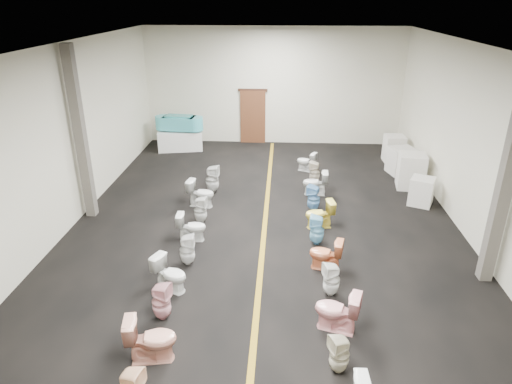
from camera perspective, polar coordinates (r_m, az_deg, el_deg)
floor at (r=11.40m, az=0.96°, el=-5.64°), size 16.00×16.00×0.00m
ceiling at (r=10.02m, az=1.14°, el=17.48°), size 16.00×16.00×0.00m
wall_back at (r=18.26m, az=2.18°, el=13.01°), size 10.00×0.00×10.00m
wall_left at (r=11.80m, az=-24.11°, el=5.18°), size 0.00×16.00×16.00m
wall_right at (r=11.44m, az=26.99°, el=4.13°), size 0.00×16.00×16.00m
aisle_stripe at (r=11.40m, az=0.96°, el=-5.63°), size 0.12×15.60×0.01m
back_door at (r=18.49m, az=-0.39°, el=9.36°), size 1.00×0.10×2.10m
door_frame at (r=18.27m, az=-0.40°, el=12.62°), size 1.15×0.08×0.10m
column_left at (r=12.55m, az=-21.11°, el=6.66°), size 0.25×0.25×4.50m
column_right at (r=10.06m, az=28.78°, el=1.34°), size 0.25×0.25×4.50m
display_table at (r=18.01m, az=-9.44°, el=6.42°), size 1.80×1.14×0.74m
bathtub at (r=17.82m, az=-9.58°, el=8.56°), size 1.85×0.78×0.55m
appliance_crate_a at (r=13.80m, az=19.98°, el=0.08°), size 0.82×0.82×0.80m
appliance_crate_b at (r=14.88m, az=18.81°, el=2.50°), size 0.88×0.88×1.08m
appliance_crate_c at (r=16.03m, az=17.72°, el=3.73°), size 0.95×0.95×0.88m
appliance_crate_d at (r=17.12m, az=16.85°, el=5.20°), size 0.69×0.69×0.96m
toilet_left_2 at (r=7.94m, az=-12.97°, el=-17.47°), size 0.88×0.60×0.83m
toilet_left_3 at (r=8.75m, az=-11.75°, el=-13.25°), size 0.41×0.40×0.76m
toilet_left_4 at (r=9.49m, az=-10.67°, el=-10.02°), size 0.83×0.67×0.74m
toilet_left_5 at (r=10.25m, az=-8.59°, el=-7.16°), size 0.37×0.36×0.73m
toilet_left_6 at (r=11.22m, az=-8.06°, el=-4.34°), size 0.71×0.42×0.71m
toilet_left_7 at (r=12.01m, az=-6.95°, el=-2.25°), size 0.38×0.37×0.74m
toilet_left_8 at (r=12.96m, az=-6.90°, el=-0.18°), size 0.82×0.56×0.77m
toilet_left_9 at (r=13.82m, az=-5.48°, el=1.60°), size 0.43×0.42×0.86m
toilet_right_2 at (r=7.71m, az=10.38°, el=-19.30°), size 0.41×0.41×0.70m
toilet_right_3 at (r=8.45m, az=10.08°, el=-14.41°), size 0.89×0.67×0.81m
toilet_right_4 at (r=9.30m, az=9.41°, el=-10.74°), size 0.41×0.41×0.72m
toilet_right_5 at (r=10.10m, az=8.70°, el=-7.69°), size 0.79×0.56×0.73m
toilet_right_6 at (r=11.02m, az=7.63°, el=-4.72°), size 0.39×0.39×0.76m
toilet_right_7 at (r=11.81m, az=7.95°, el=-2.78°), size 0.80×0.55×0.74m
toilet_right_8 at (r=12.69m, az=7.22°, el=-0.76°), size 0.45×0.45×0.76m
toilet_right_9 at (r=13.74m, az=7.41°, el=1.12°), size 0.74×0.44×0.74m
toilet_right_10 at (r=14.62m, az=7.35°, el=2.47°), size 0.40×0.40×0.72m
toilet_right_11 at (r=15.61m, az=6.31°, el=3.81°), size 0.76×0.62×0.68m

